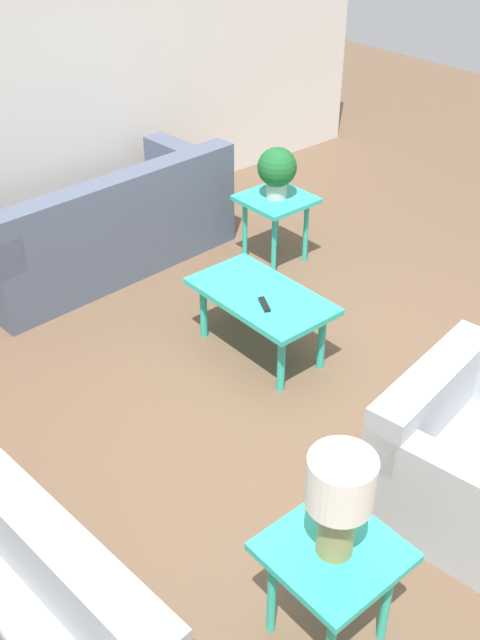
# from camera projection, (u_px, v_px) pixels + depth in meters

# --- Properties ---
(ground_plane) EXTENTS (14.00, 14.00, 0.00)m
(ground_plane) POSITION_uv_depth(u_px,v_px,m) (291.00, 398.00, 4.67)
(ground_plane) COLOR brown
(wall_right) EXTENTS (0.12, 7.20, 2.70)m
(wall_right) POSITION_uv_depth(u_px,v_px,m) (28.00, 74.00, 5.85)
(wall_right) COLOR silver
(wall_right) RESTS_ON ground_plane
(sofa) EXTENTS (1.07, 2.18, 0.85)m
(sofa) POSITION_uv_depth(u_px,v_px,m) (100.00, 229.00, 5.91)
(sofa) COLOR #4C566B
(sofa) RESTS_ON ground_plane
(armchair) EXTENTS (1.03, 1.10, 0.74)m
(armchair) POSITION_uv_depth(u_px,v_px,m) (475.00, 461.00, 3.81)
(armchair) COLOR #A8ADB2
(armchair) RESTS_ON ground_plane
(coffee_table) EXTENTS (0.97, 0.54, 0.46)m
(coffee_table) POSITION_uv_depth(u_px,v_px,m) (261.00, 301.00, 4.87)
(coffee_table) COLOR #2DB79E
(coffee_table) RESTS_ON ground_plane
(side_table_plant) EXTENTS (0.51, 0.51, 0.56)m
(side_table_plant) POSITION_uv_depth(u_px,v_px,m) (276.00, 208.00, 5.88)
(side_table_plant) COLOR #2DB79E
(side_table_plant) RESTS_ON ground_plane
(side_table_lamp) EXTENTS (0.51, 0.51, 0.56)m
(side_table_lamp) POSITION_uv_depth(u_px,v_px,m) (332.00, 564.00, 3.07)
(side_table_lamp) COLOR #2DB79E
(side_table_lamp) RESTS_ON ground_plane
(potted_plant) EXTENTS (0.30, 0.30, 0.40)m
(potted_plant) POSITION_uv_depth(u_px,v_px,m) (277.00, 169.00, 5.70)
(potted_plant) COLOR #B2ADA3
(potted_plant) RESTS_ON side_table_plant
(table_lamp) EXTENTS (0.27, 0.27, 0.50)m
(table_lamp) POSITION_uv_depth(u_px,v_px,m) (340.00, 495.00, 2.84)
(table_lamp) COLOR #997F4C
(table_lamp) RESTS_ON side_table_lamp
(remote_control) EXTENTS (0.16, 0.11, 0.02)m
(remote_control) POSITION_uv_depth(u_px,v_px,m) (264.00, 304.00, 4.71)
(remote_control) COLOR black
(remote_control) RESTS_ON coffee_table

